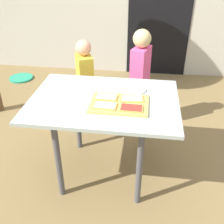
{
  "coord_description": "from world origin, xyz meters",
  "views": [
    {
      "loc": [
        0.3,
        -1.77,
        1.73
      ],
      "look_at": [
        0.06,
        0.0,
        0.63
      ],
      "focal_mm": 43.23,
      "sensor_mm": 36.0,
      "label": 1
    }
  ],
  "objects": [
    {
      "name": "pizza_slice_far_right",
      "position": [
        0.22,
        -0.0,
        0.76
      ],
      "size": [
        0.18,
        0.12,
        0.01
      ],
      "color": "tan",
      "rests_on": "cutting_board"
    },
    {
      "name": "pizza_slice_far_left",
      "position": [
        0.02,
        0.0,
        0.76
      ],
      "size": [
        0.17,
        0.11,
        0.01
      ],
      "color": "tan",
      "rests_on": "cutting_board"
    },
    {
      "name": "pizza_slice_near_left",
      "position": [
        0.03,
        -0.13,
        0.76
      ],
      "size": [
        0.17,
        0.11,
        0.01
      ],
      "color": "tan",
      "rests_on": "cutting_board"
    },
    {
      "name": "garden_hose_coil",
      "position": [
        -1.58,
        1.79,
        0.01
      ],
      "size": [
        0.35,
        0.35,
        0.03
      ],
      "primitive_type": "cylinder",
      "color": "#279873",
      "rests_on": "ground"
    },
    {
      "name": "pizza_slice_near_right",
      "position": [
        0.22,
        -0.14,
        0.76
      ],
      "size": [
        0.17,
        0.11,
        0.01
      ],
      "color": "tan",
      "rests_on": "cutting_board"
    },
    {
      "name": "child_right",
      "position": [
        0.25,
        0.78,
        0.62
      ],
      "size": [
        0.21,
        0.27,
        1.07
      ],
      "color": "#352B40",
      "rests_on": "ground"
    },
    {
      "name": "cutting_board",
      "position": [
        0.13,
        -0.07,
        0.74
      ],
      "size": [
        0.43,
        0.31,
        0.01
      ],
      "primitive_type": "cube",
      "color": "gold",
      "rests_on": "dining_table"
    },
    {
      "name": "dining_table",
      "position": [
        0.0,
        0.0,
        0.65
      ],
      "size": [
        1.13,
        0.82,
        0.74
      ],
      "color": "#9EACA2",
      "rests_on": "ground"
    },
    {
      "name": "child_left",
      "position": [
        -0.31,
        0.68,
        0.55
      ],
      "size": [
        0.23,
        0.28,
        0.98
      ],
      "color": "navy",
      "rests_on": "ground"
    },
    {
      "name": "plate_white_right",
      "position": [
        0.22,
        0.18,
        0.74
      ],
      "size": [
        0.19,
        0.19,
        0.01
      ],
      "primitive_type": "cylinder",
      "color": "white",
      "rests_on": "dining_table"
    },
    {
      "name": "ground_plane",
      "position": [
        0.0,
        0.0,
        0.0
      ],
      "size": [
        16.0,
        16.0,
        0.0
      ],
      "primitive_type": "plane",
      "color": "olive"
    },
    {
      "name": "house_door",
      "position": [
        0.44,
        2.29,
        1.0
      ],
      "size": [
        0.9,
        0.02,
        2.0
      ],
      "primitive_type": "cube",
      "color": "black",
      "rests_on": "ground"
    }
  ]
}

